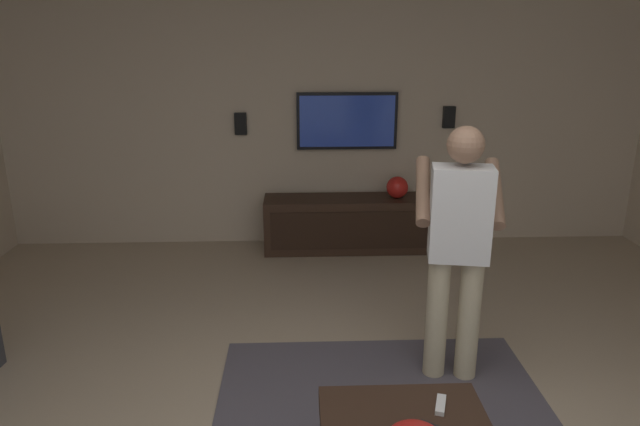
{
  "coord_description": "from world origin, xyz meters",
  "views": [
    {
      "loc": [
        -2.19,
        0.3,
        2.15
      ],
      "look_at": [
        1.37,
        0.16,
        1.04
      ],
      "focal_mm": 32.6,
      "sensor_mm": 36.0,
      "label": 1
    }
  ],
  "objects_px": {
    "vase_round": "(397,187)",
    "tv": "(347,121)",
    "person_standing": "(458,241)",
    "wall_speaker_right": "(241,124)",
    "media_console": "(348,224)",
    "remote_white": "(441,405)",
    "wall_speaker_left": "(449,117)"
  },
  "relations": [
    {
      "from": "media_console",
      "to": "remote_white",
      "type": "relative_size",
      "value": 11.33
    },
    {
      "from": "wall_speaker_right",
      "to": "person_standing",
      "type": "bearing_deg",
      "value": -149.11
    },
    {
      "from": "tv",
      "to": "person_standing",
      "type": "distance_m",
      "value": 2.64
    },
    {
      "from": "person_standing",
      "to": "wall_speaker_right",
      "type": "relative_size",
      "value": 7.45
    },
    {
      "from": "media_console",
      "to": "vase_round",
      "type": "height_order",
      "value": "vase_round"
    },
    {
      "from": "tv",
      "to": "person_standing",
      "type": "bearing_deg",
      "value": 10.37
    },
    {
      "from": "vase_round",
      "to": "tv",
      "type": "bearing_deg",
      "value": 63.07
    },
    {
      "from": "tv",
      "to": "wall_speaker_left",
      "type": "distance_m",
      "value": 1.05
    },
    {
      "from": "remote_white",
      "to": "vase_round",
      "type": "distance_m",
      "value": 3.25
    },
    {
      "from": "person_standing",
      "to": "wall_speaker_right",
      "type": "height_order",
      "value": "person_standing"
    },
    {
      "from": "tv",
      "to": "wall_speaker_right",
      "type": "relative_size",
      "value": 4.65
    },
    {
      "from": "media_console",
      "to": "tv",
      "type": "bearing_deg",
      "value": -180.0
    },
    {
      "from": "media_console",
      "to": "remote_white",
      "type": "distance_m",
      "value": 3.25
    },
    {
      "from": "media_console",
      "to": "wall_speaker_right",
      "type": "bearing_deg",
      "value": -103.25
    },
    {
      "from": "vase_round",
      "to": "wall_speaker_right",
      "type": "distance_m",
      "value": 1.71
    },
    {
      "from": "remote_white",
      "to": "wall_speaker_left",
      "type": "xyz_separation_m",
      "value": [
        3.49,
        -0.87,
        0.91
      ]
    },
    {
      "from": "tv",
      "to": "media_console",
      "type": "bearing_deg",
      "value": 0.0
    },
    {
      "from": "media_console",
      "to": "wall_speaker_left",
      "type": "xyz_separation_m",
      "value": [
        0.25,
        -1.05,
        1.05
      ]
    },
    {
      "from": "media_console",
      "to": "wall_speaker_right",
      "type": "distance_m",
      "value": 1.49
    },
    {
      "from": "wall_speaker_right",
      "to": "remote_white",
      "type": "bearing_deg",
      "value": -160.22
    },
    {
      "from": "tv",
      "to": "wall_speaker_right",
      "type": "height_order",
      "value": "tv"
    },
    {
      "from": "remote_white",
      "to": "wall_speaker_right",
      "type": "bearing_deg",
      "value": 37.52
    },
    {
      "from": "wall_speaker_left",
      "to": "remote_white",
      "type": "bearing_deg",
      "value": 166.05
    },
    {
      "from": "wall_speaker_left",
      "to": "wall_speaker_right",
      "type": "height_order",
      "value": "wall_speaker_left"
    },
    {
      "from": "tv",
      "to": "person_standing",
      "type": "xyz_separation_m",
      "value": [
        -2.58,
        -0.47,
        -0.36
      ]
    },
    {
      "from": "remote_white",
      "to": "wall_speaker_right",
      "type": "relative_size",
      "value": 0.68
    },
    {
      "from": "media_console",
      "to": "wall_speaker_left",
      "type": "height_order",
      "value": "wall_speaker_left"
    },
    {
      "from": "tv",
      "to": "wall_speaker_left",
      "type": "relative_size",
      "value": 4.65
    },
    {
      "from": "vase_round",
      "to": "wall_speaker_right",
      "type": "xyz_separation_m",
      "value": [
        0.27,
        1.57,
        0.61
      ]
    },
    {
      "from": "vase_round",
      "to": "wall_speaker_right",
      "type": "height_order",
      "value": "wall_speaker_right"
    },
    {
      "from": "wall_speaker_left",
      "to": "tv",
      "type": "bearing_deg",
      "value": 90.72
    },
    {
      "from": "remote_white",
      "to": "wall_speaker_right",
      "type": "height_order",
      "value": "wall_speaker_right"
    }
  ]
}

